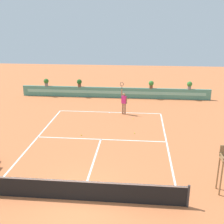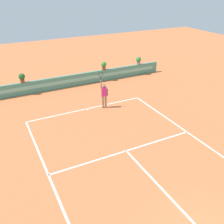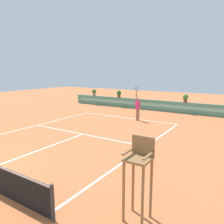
# 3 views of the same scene
# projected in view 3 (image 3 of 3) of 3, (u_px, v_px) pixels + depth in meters

# --- Properties ---
(ground_plane) EXTENTS (60.00, 60.00, 0.00)m
(ground_plane) POSITION_uv_depth(u_px,v_px,m) (78.00, 136.00, 12.86)
(ground_plane) COLOR #C66B3D
(court_lines) EXTENTS (8.32, 11.94, 0.01)m
(court_lines) POSITION_uv_depth(u_px,v_px,m) (86.00, 133.00, 13.45)
(court_lines) COLOR white
(court_lines) RESTS_ON ground
(back_wall_barrier) EXTENTS (18.00, 0.21, 1.00)m
(back_wall_barrier) POSITION_uv_depth(u_px,v_px,m) (149.00, 105.00, 21.38)
(back_wall_barrier) COLOR #4C8E7A
(back_wall_barrier) RESTS_ON ground
(umpire_chair) EXTENTS (0.60, 0.60, 2.14)m
(umpire_chair) POSITION_uv_depth(u_px,v_px,m) (139.00, 169.00, 5.44)
(umpire_chair) COLOR olive
(umpire_chair) RESTS_ON ground
(tennis_player) EXTENTS (0.58, 0.34, 2.58)m
(tennis_player) POSITION_uv_depth(u_px,v_px,m) (138.00, 107.00, 16.63)
(tennis_player) COLOR #9E7051
(tennis_player) RESTS_ON ground
(tennis_ball_near_baseline) EXTENTS (0.07, 0.07, 0.07)m
(tennis_ball_near_baseline) POSITION_uv_depth(u_px,v_px,m) (123.00, 134.00, 13.04)
(tennis_ball_near_baseline) COLOR #CCE033
(tennis_ball_near_baseline) RESTS_ON ground
(tennis_ball_mid_court) EXTENTS (0.07, 0.07, 0.07)m
(tennis_ball_mid_court) POSITION_uv_depth(u_px,v_px,m) (141.00, 124.00, 15.47)
(tennis_ball_mid_court) COLOR #CCE033
(tennis_ball_mid_court) RESTS_ON ground
(tennis_ball_by_sideline) EXTENTS (0.07, 0.07, 0.07)m
(tennis_ball_by_sideline) POSITION_uv_depth(u_px,v_px,m) (72.00, 129.00, 14.31)
(tennis_ball_by_sideline) COLOR #CCE033
(tennis_ball_by_sideline) RESTS_ON ground
(potted_plant_far_left) EXTENTS (0.48, 0.48, 0.72)m
(potted_plant_far_left) POSITION_uv_depth(u_px,v_px,m) (94.00, 92.00, 24.73)
(potted_plant_far_left) COLOR gray
(potted_plant_far_left) RESTS_ON back_wall_barrier
(potted_plant_right) EXTENTS (0.48, 0.48, 0.72)m
(potted_plant_right) POSITION_uv_depth(u_px,v_px,m) (185.00, 98.00, 19.40)
(potted_plant_right) COLOR brown
(potted_plant_right) RESTS_ON back_wall_barrier
(potted_plant_left) EXTENTS (0.48, 0.48, 0.72)m
(potted_plant_left) POSITION_uv_depth(u_px,v_px,m) (119.00, 94.00, 23.01)
(potted_plant_left) COLOR brown
(potted_plant_left) RESTS_ON back_wall_barrier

